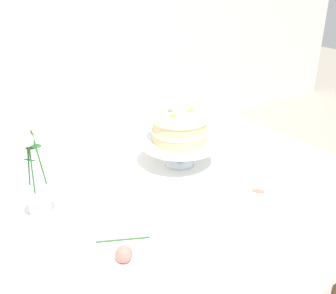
{
  "coord_description": "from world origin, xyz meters",
  "views": [
    {
      "loc": [
        -0.63,
        -0.98,
        1.43
      ],
      "look_at": [
        0.06,
        0.02,
        0.86
      ],
      "focal_mm": 42.08,
      "sensor_mm": 36.0,
      "label": 1
    }
  ],
  "objects_px": {
    "dining_table": "(161,210)",
    "fallen_rose": "(124,253)",
    "flower_vase": "(36,183)",
    "layer_cake": "(180,127)",
    "cake_stand": "(180,145)"
  },
  "relations": [
    {
      "from": "dining_table",
      "to": "fallen_rose",
      "type": "xyz_separation_m",
      "value": [
        -0.27,
        -0.25,
        0.11
      ]
    },
    {
      "from": "flower_vase",
      "to": "layer_cake",
      "type": "bearing_deg",
      "value": 2.36
    },
    {
      "from": "layer_cake",
      "to": "flower_vase",
      "type": "height_order",
      "value": "flower_vase"
    },
    {
      "from": "dining_table",
      "to": "flower_vase",
      "type": "height_order",
      "value": "flower_vase"
    },
    {
      "from": "dining_table",
      "to": "cake_stand",
      "type": "height_order",
      "value": "cake_stand"
    },
    {
      "from": "fallen_rose",
      "to": "layer_cake",
      "type": "bearing_deg",
      "value": 39.15
    },
    {
      "from": "layer_cake",
      "to": "fallen_rose",
      "type": "distance_m",
      "value": 0.56
    },
    {
      "from": "layer_cake",
      "to": "fallen_rose",
      "type": "bearing_deg",
      "value": -140.85
    },
    {
      "from": "cake_stand",
      "to": "fallen_rose",
      "type": "height_order",
      "value": "cake_stand"
    },
    {
      "from": "cake_stand",
      "to": "layer_cake",
      "type": "bearing_deg",
      "value": 50.42
    },
    {
      "from": "cake_stand",
      "to": "layer_cake",
      "type": "relative_size",
      "value": 1.38
    },
    {
      "from": "flower_vase",
      "to": "fallen_rose",
      "type": "xyz_separation_m",
      "value": [
        0.11,
        -0.32,
        -0.09
      ]
    },
    {
      "from": "cake_stand",
      "to": "flower_vase",
      "type": "xyz_separation_m",
      "value": [
        -0.53,
        -0.02,
        0.02
      ]
    },
    {
      "from": "dining_table",
      "to": "flower_vase",
      "type": "xyz_separation_m",
      "value": [
        -0.38,
        0.08,
        0.2
      ]
    },
    {
      "from": "dining_table",
      "to": "cake_stand",
      "type": "xyz_separation_m",
      "value": [
        0.15,
        0.1,
        0.17
      ]
    }
  ]
}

